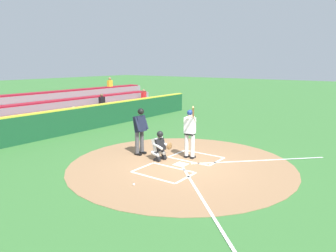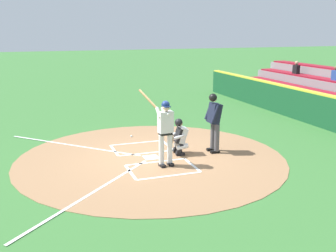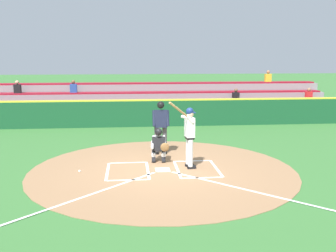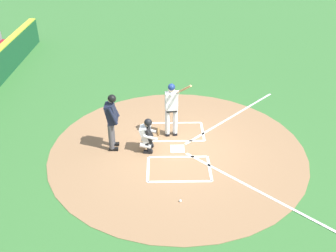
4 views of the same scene
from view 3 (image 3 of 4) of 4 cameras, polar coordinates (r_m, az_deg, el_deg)
name	(u,v)px [view 3 (image 3 of 4)]	position (r m, az deg, el deg)	size (l,w,h in m)	color
ground_plane	(163,170)	(11.98, -0.78, -6.41)	(120.00, 120.00, 0.00)	#387033
dirt_circle	(163,170)	(11.98, -0.78, -6.38)	(8.00, 8.00, 0.01)	#99704C
home_plate_and_chalk	(165,179)	(11.14, -0.40, -7.63)	(7.93, 4.91, 0.01)	white
batter	(189,133)	(11.97, 3.11, -1.02)	(0.89, 0.80, 2.13)	white
catcher	(159,144)	(12.71, -1.31, -2.69)	(0.59, 0.64, 1.13)	black
plate_umpire	(161,124)	(13.69, -1.07, 0.34)	(0.58, 0.41, 1.86)	#4C4C51
baseball	(80,171)	(12.05, -12.67, -6.39)	(0.07, 0.07, 0.07)	white
backstop_wall	(150,113)	(19.17, -2.68, 1.90)	(22.00, 0.36, 1.31)	#19512D
bleacher_stand	(147,105)	(21.83, -3.02, 3.06)	(20.00, 3.40, 2.55)	gray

